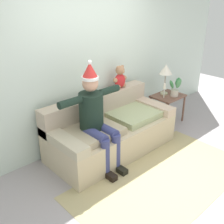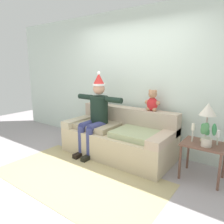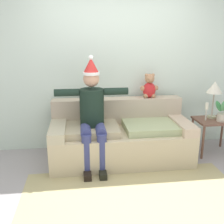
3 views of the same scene
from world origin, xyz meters
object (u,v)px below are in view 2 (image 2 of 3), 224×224
(couch, at_px, (119,137))
(person_seated, at_px, (96,112))
(table_lamp, at_px, (208,111))
(side_table, at_px, (203,149))
(potted_plant, at_px, (207,135))
(candle_short, at_px, (218,136))
(teddy_bear, at_px, (152,101))
(candle_tall, at_px, (193,130))

(couch, xyz_separation_m, person_seated, (-0.42, -0.17, 0.45))
(couch, height_order, table_lamp, table_lamp)
(person_seated, xyz_separation_m, side_table, (1.90, 0.16, -0.32))
(potted_plant, distance_m, candle_short, 0.19)
(teddy_bear, bearing_deg, person_seated, -153.28)
(table_lamp, bearing_deg, candle_tall, -144.28)
(side_table, height_order, candle_tall, candle_tall)
(person_seated, bearing_deg, side_table, 4.73)
(couch, height_order, person_seated, person_seated)
(couch, distance_m, person_seated, 0.64)
(person_seated, xyz_separation_m, table_lamp, (1.89, 0.25, 0.22))
(person_seated, xyz_separation_m, teddy_bear, (0.92, 0.46, 0.24))
(potted_plant, relative_size, candle_short, 1.73)
(person_seated, xyz_separation_m, candle_short, (2.06, 0.20, -0.10))
(couch, relative_size, candle_short, 9.30)
(side_table, bearing_deg, teddy_bear, 162.54)
(person_seated, distance_m, teddy_bear, 1.06)
(couch, distance_m, potted_plant, 1.59)
(teddy_bear, height_order, side_table, teddy_bear)
(person_seated, distance_m, potted_plant, 1.95)
(teddy_bear, relative_size, side_table, 0.66)
(table_lamp, xyz_separation_m, potted_plant, (0.06, -0.20, -0.29))
(teddy_bear, xyz_separation_m, table_lamp, (0.97, -0.21, -0.02))
(candle_short, bearing_deg, side_table, -166.21)
(potted_plant, relative_size, candle_tall, 1.37)
(table_lamp, height_order, potted_plant, table_lamp)
(couch, distance_m, teddy_bear, 0.91)
(potted_plant, height_order, candle_short, potted_plant)
(couch, xyz_separation_m, potted_plant, (1.53, -0.12, 0.38))
(candle_short, bearing_deg, table_lamp, 163.15)
(teddy_bear, distance_m, table_lamp, 0.99)
(couch, relative_size, table_lamp, 3.51)
(couch, relative_size, potted_plant, 5.38)
(couch, height_order, candle_short, couch)
(potted_plant, bearing_deg, candle_tall, 158.10)
(person_seated, height_order, teddy_bear, person_seated)
(teddy_bear, distance_m, side_table, 1.17)
(table_lamp, bearing_deg, couch, -176.79)
(couch, bearing_deg, potted_plant, -4.31)
(potted_plant, bearing_deg, side_table, 116.27)
(side_table, bearing_deg, person_seated, -175.27)
(side_table, height_order, candle_short, candle_short)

